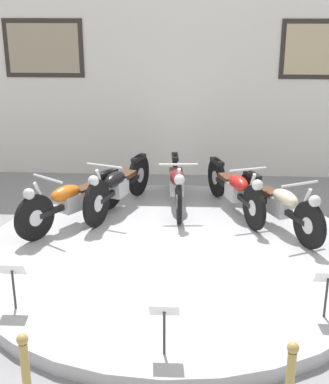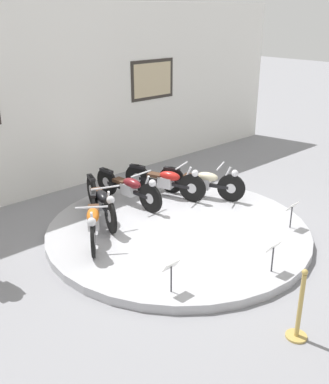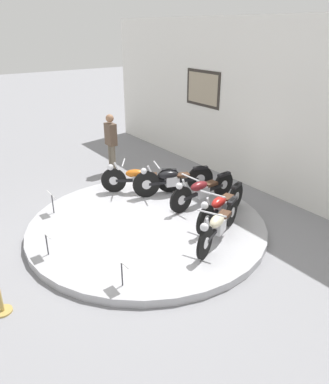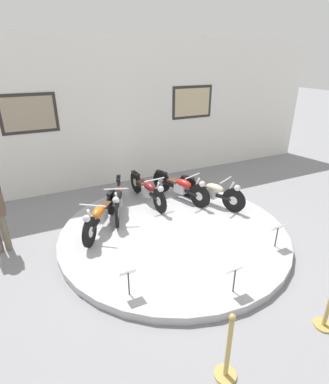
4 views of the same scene
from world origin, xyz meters
name	(u,v)px [view 2 (image 2 of 4)]	position (x,y,z in m)	size (l,w,h in m)	color
ground_plane	(178,234)	(0.00, 0.00, 0.00)	(60.00, 60.00, 0.00)	gray
display_platform	(178,230)	(0.00, 0.00, 0.08)	(4.92, 4.92, 0.15)	#ADADB2
back_wall	(70,99)	(0.00, 3.57, 2.08)	(14.00, 0.22, 4.15)	white
motorcycle_orange	(93,219)	(-1.41, 0.69, 0.53)	(1.17, 1.64, 0.78)	black
motorcycle_black	(101,200)	(-0.85, 1.27, 0.54)	(0.76, 1.91, 0.80)	black
motorcycle_maroon	(129,187)	(0.00, 1.48, 0.52)	(0.54, 1.96, 0.78)	black
motorcycle_red	(166,180)	(0.85, 1.26, 0.53)	(0.75, 1.87, 0.78)	black
motorcycle_cream	(203,181)	(1.41, 0.69, 0.52)	(0.90, 1.78, 0.78)	black
info_placard_front_left	(171,270)	(-1.53, -1.45, 0.52)	(0.26, 0.11, 0.51)	#333338
info_placard_front_centre	(273,251)	(0.00, -2.11, 0.52)	(0.26, 0.11, 0.51)	#333338
info_placard_front_right	(292,210)	(1.53, -1.45, 0.52)	(0.26, 0.11, 0.51)	#333338
stanchion_post_left_of_entry	(299,315)	(-0.88, -3.13, 0.34)	(0.28, 0.28, 1.02)	tan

